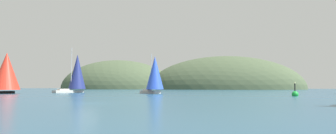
# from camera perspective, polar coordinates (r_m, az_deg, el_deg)

# --- Properties ---
(ground_plane) EXTENTS (360.00, 360.00, 0.00)m
(ground_plane) POSITION_cam_1_polar(r_m,az_deg,el_deg) (31.84, -15.06, -6.54)
(ground_plane) COLOR navy
(headland_left) EXTENTS (66.20, 44.00, 32.66)m
(headland_left) POSITION_cam_1_polar(r_m,az_deg,el_deg) (177.39, -9.49, -4.04)
(headland_left) COLOR #425138
(headland_left) RESTS_ON ground_plane
(headland_center) EXTENTS (81.22, 44.00, 34.52)m
(headland_center) POSITION_cam_1_polar(r_m,az_deg,el_deg) (163.17, 10.29, -4.08)
(headland_center) COLOR #425138
(headland_center) RESTS_ON ground_plane
(sailboat_navy_sail) EXTENTS (7.06, 9.29, 11.72)m
(sailboat_navy_sail) POSITION_cam_1_polar(r_m,az_deg,el_deg) (85.47, -16.56, -1.05)
(sailboat_navy_sail) COLOR #B7B2A8
(sailboat_navy_sail) RESTS_ON ground_plane
(sailboat_scarlet_sail) EXTENTS (8.11, 10.83, 10.27)m
(sailboat_scarlet_sail) POSITION_cam_1_polar(r_m,az_deg,el_deg) (80.19, -27.83, -0.81)
(sailboat_scarlet_sail) COLOR black
(sailboat_scarlet_sail) RESTS_ON ground_plane
(sailboat_blue_spinnaker) EXTENTS (7.46, 6.92, 9.29)m
(sailboat_blue_spinnaker) POSITION_cam_1_polar(r_m,az_deg,el_deg) (70.23, -2.51, -1.29)
(sailboat_blue_spinnaker) COLOR #B7B2A8
(sailboat_blue_spinnaker) RESTS_ON ground_plane
(channel_buoy) EXTENTS (1.10, 1.10, 2.64)m
(channel_buoy) POSITION_cam_1_polar(r_m,az_deg,el_deg) (57.06, 22.47, -4.64)
(channel_buoy) COLOR green
(channel_buoy) RESTS_ON ground_plane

